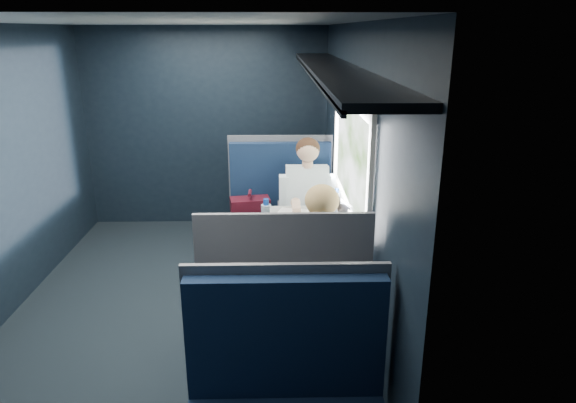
{
  "coord_description": "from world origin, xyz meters",
  "views": [
    {
      "loc": [
        0.81,
        -3.87,
        2.24
      ],
      "look_at": [
        0.9,
        0.0,
        0.95
      ],
      "focal_mm": 32.0,
      "sensor_mm": 36.0,
      "label": 1
    }
  ],
  "objects_px": {
    "woman": "(320,265)",
    "bottle_small": "(337,202)",
    "seat_bay_near": "(279,224)",
    "man": "(307,201)",
    "seat_row_front": "(280,197)",
    "laptop": "(338,220)",
    "seat_bay_far": "(284,319)",
    "cup": "(327,204)",
    "table": "(304,235)"
  },
  "relations": [
    {
      "from": "woman",
      "to": "laptop",
      "type": "bearing_deg",
      "value": 73.65
    },
    {
      "from": "laptop",
      "to": "bottle_small",
      "type": "height_order",
      "value": "laptop"
    },
    {
      "from": "seat_bay_far",
      "to": "cup",
      "type": "bearing_deg",
      "value": 72.82
    },
    {
      "from": "woman",
      "to": "bottle_small",
      "type": "height_order",
      "value": "woman"
    },
    {
      "from": "seat_row_front",
      "to": "seat_bay_far",
      "type": "bearing_deg",
      "value": -90.0
    },
    {
      "from": "table",
      "to": "woman",
      "type": "relative_size",
      "value": 0.76
    },
    {
      "from": "man",
      "to": "seat_row_front",
      "type": "bearing_deg",
      "value": 102.83
    },
    {
      "from": "seat_bay_near",
      "to": "man",
      "type": "relative_size",
      "value": 0.95
    },
    {
      "from": "laptop",
      "to": "table",
      "type": "bearing_deg",
      "value": 171.68
    },
    {
      "from": "seat_bay_near",
      "to": "bottle_small",
      "type": "bearing_deg",
      "value": -47.39
    },
    {
      "from": "table",
      "to": "woman",
      "type": "distance_m",
      "value": 0.71
    },
    {
      "from": "seat_row_front",
      "to": "man",
      "type": "bearing_deg",
      "value": -77.17
    },
    {
      "from": "man",
      "to": "seat_bay_far",
      "type": "bearing_deg",
      "value": -99.03
    },
    {
      "from": "table",
      "to": "seat_bay_far",
      "type": "bearing_deg",
      "value": -101.78
    },
    {
      "from": "seat_row_front",
      "to": "cup",
      "type": "xyz_separation_m",
      "value": [
        0.41,
        -1.36,
        0.37
      ]
    },
    {
      "from": "seat_bay_far",
      "to": "laptop",
      "type": "distance_m",
      "value": 1.02
    },
    {
      "from": "man",
      "to": "cup",
      "type": "xyz_separation_m",
      "value": [
        0.16,
        -0.26,
        0.06
      ]
    },
    {
      "from": "woman",
      "to": "seat_row_front",
      "type": "bearing_deg",
      "value": 95.7
    },
    {
      "from": "table",
      "to": "seat_bay_far",
      "type": "height_order",
      "value": "seat_bay_far"
    },
    {
      "from": "table",
      "to": "cup",
      "type": "height_order",
      "value": "cup"
    },
    {
      "from": "table",
      "to": "man",
      "type": "distance_m",
      "value": 0.7
    },
    {
      "from": "seat_bay_near",
      "to": "seat_row_front",
      "type": "relative_size",
      "value": 1.09
    },
    {
      "from": "man",
      "to": "cup",
      "type": "relative_size",
      "value": 16.5
    },
    {
      "from": "seat_bay_far",
      "to": "cup",
      "type": "relative_size",
      "value": 15.73
    },
    {
      "from": "seat_bay_far",
      "to": "bottle_small",
      "type": "distance_m",
      "value": 1.36
    },
    {
      "from": "seat_bay_near",
      "to": "woman",
      "type": "xyz_separation_m",
      "value": [
        0.27,
        -1.58,
        0.3
      ]
    },
    {
      "from": "bottle_small",
      "to": "cup",
      "type": "bearing_deg",
      "value": 123.37
    },
    {
      "from": "seat_bay_near",
      "to": "seat_row_front",
      "type": "height_order",
      "value": "seat_bay_near"
    },
    {
      "from": "seat_row_front",
      "to": "man",
      "type": "xyz_separation_m",
      "value": [
        0.25,
        -1.1,
        0.31
      ]
    },
    {
      "from": "seat_bay_far",
      "to": "seat_row_front",
      "type": "relative_size",
      "value": 1.09
    },
    {
      "from": "woman",
      "to": "cup",
      "type": "height_order",
      "value": "woman"
    },
    {
      "from": "seat_bay_near",
      "to": "seat_row_front",
      "type": "bearing_deg",
      "value": 88.91
    },
    {
      "from": "bottle_small",
      "to": "seat_bay_far",
      "type": "bearing_deg",
      "value": -111.75
    },
    {
      "from": "seat_bay_near",
      "to": "woman",
      "type": "bearing_deg",
      "value": -80.37
    },
    {
      "from": "seat_row_front",
      "to": "woman",
      "type": "distance_m",
      "value": 2.54
    },
    {
      "from": "seat_row_front",
      "to": "cup",
      "type": "bearing_deg",
      "value": -73.32
    },
    {
      "from": "seat_bay_near",
      "to": "seat_row_front",
      "type": "distance_m",
      "value": 0.93
    },
    {
      "from": "table",
      "to": "seat_bay_near",
      "type": "height_order",
      "value": "seat_bay_near"
    },
    {
      "from": "seat_row_front",
      "to": "woman",
      "type": "relative_size",
      "value": 0.88
    },
    {
      "from": "bottle_small",
      "to": "laptop",
      "type": "bearing_deg",
      "value": -95.26
    },
    {
      "from": "man",
      "to": "bottle_small",
      "type": "bearing_deg",
      "value": -58.16
    },
    {
      "from": "woman",
      "to": "bottle_small",
      "type": "relative_size",
      "value": 6.13
    },
    {
      "from": "seat_bay_far",
      "to": "woman",
      "type": "relative_size",
      "value": 0.95
    },
    {
      "from": "seat_bay_far",
      "to": "cup",
      "type": "height_order",
      "value": "seat_bay_far"
    },
    {
      "from": "seat_bay_near",
      "to": "man",
      "type": "xyz_separation_m",
      "value": [
        0.27,
        -0.17,
        0.29
      ]
    },
    {
      "from": "woman",
      "to": "bottle_small",
      "type": "xyz_separation_m",
      "value": [
        0.23,
        1.04,
        0.11
      ]
    },
    {
      "from": "seat_row_front",
      "to": "bottle_small",
      "type": "xyz_separation_m",
      "value": [
        0.48,
        -1.47,
        0.43
      ]
    },
    {
      "from": "seat_row_front",
      "to": "bottle_small",
      "type": "relative_size",
      "value": 5.38
    },
    {
      "from": "seat_bay_far",
      "to": "woman",
      "type": "distance_m",
      "value": 0.43
    },
    {
      "from": "seat_bay_near",
      "to": "woman",
      "type": "distance_m",
      "value": 1.63
    }
  ]
}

